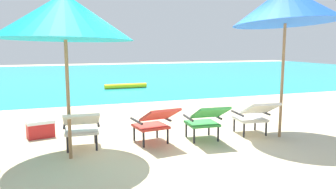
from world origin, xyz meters
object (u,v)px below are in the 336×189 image
at_px(lounge_chair_near_left, 155,121).
at_px(lounge_chair_far_right, 255,114).
at_px(lounge_chair_near_right, 206,119).
at_px(cooler_box, 40,128).
at_px(beach_umbrella_left, 64,17).
at_px(lounge_chair_far_left, 82,126).
at_px(swim_buoy, 126,86).
at_px(beach_umbrella_right, 286,5).

height_order(lounge_chair_near_left, lounge_chair_far_right, same).
xyz_separation_m(lounge_chair_near_right, lounge_chair_far_right, (1.00, 0.03, 0.00)).
distance_m(lounge_chair_far_right, cooler_box, 3.88).
bearing_deg(lounge_chair_far_right, beach_umbrella_left, -177.29).
height_order(beach_umbrella_left, cooler_box, beach_umbrella_left).
relative_size(lounge_chair_far_left, cooler_box, 1.73).
bearing_deg(lounge_chair_far_right, lounge_chair_far_left, 177.19).
bearing_deg(cooler_box, swim_buoy, 64.85).
bearing_deg(lounge_chair_near_right, lounge_chair_far_left, 174.85).
distance_m(lounge_chair_far_left, lounge_chair_near_right, 2.06).
bearing_deg(lounge_chair_near_left, swim_buoy, 81.78).
relative_size(swim_buoy, beach_umbrella_right, 0.59).
xyz_separation_m(lounge_chair_near_left, beach_umbrella_right, (2.28, -0.27, 1.92)).
distance_m(lounge_chair_far_right, beach_umbrella_left, 3.63).
relative_size(swim_buoy, lounge_chair_near_left, 1.70).
height_order(lounge_chair_near_left, cooler_box, lounge_chair_near_left).
bearing_deg(lounge_chair_far_left, beach_umbrella_right, -5.70).
bearing_deg(beach_umbrella_right, beach_umbrella_left, 179.34).
bearing_deg(beach_umbrella_left, lounge_chair_near_right, 3.03).
bearing_deg(beach_umbrella_right, swim_buoy, 99.40).
bearing_deg(lounge_chair_near_left, lounge_chair_far_right, -2.32).
bearing_deg(lounge_chair_near_right, lounge_chair_near_left, 172.78).
relative_size(lounge_chair_near_right, cooler_box, 1.72).
xyz_separation_m(swim_buoy, beach_umbrella_right, (1.24, -7.48, 2.23)).
bearing_deg(swim_buoy, lounge_chair_near_right, -91.30).
bearing_deg(swim_buoy, lounge_chair_near_left, -98.22).
distance_m(lounge_chair_far_left, cooler_box, 1.26).
xyz_separation_m(lounge_chair_far_left, lounge_chair_near_left, (1.17, -0.07, 0.00)).
bearing_deg(lounge_chair_far_right, cooler_box, 161.96).
xyz_separation_m(lounge_chair_near_right, beach_umbrella_left, (-2.24, -0.12, 1.64)).
xyz_separation_m(lounge_chair_far_left, cooler_box, (-0.64, 1.05, -0.24)).
bearing_deg(lounge_chair_far_right, lounge_chair_near_right, -177.99).
xyz_separation_m(lounge_chair_near_left, lounge_chair_near_right, (0.87, -0.11, 0.00)).
distance_m(lounge_chair_near_right, cooler_box, 2.97).
bearing_deg(lounge_chair_near_left, beach_umbrella_left, -170.47).
height_order(swim_buoy, lounge_chair_far_left, lounge_chair_far_left).
distance_m(lounge_chair_near_right, lounge_chair_far_right, 1.00).
relative_size(lounge_chair_far_right, beach_umbrella_left, 0.35).
relative_size(lounge_chair_near_left, lounge_chair_near_right, 1.04).
distance_m(lounge_chair_far_left, beach_umbrella_left, 1.68).
xyz_separation_m(lounge_chair_far_left, beach_umbrella_right, (3.45, -0.34, 1.92)).
distance_m(swim_buoy, lounge_chair_far_right, 7.34).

